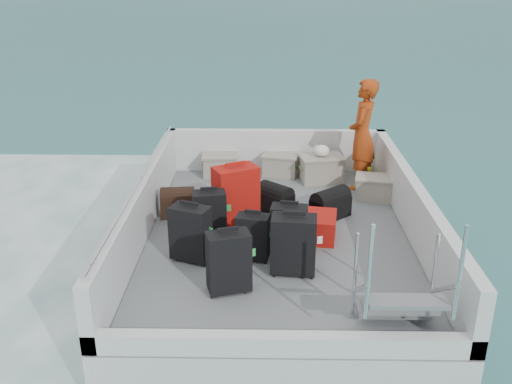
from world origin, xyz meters
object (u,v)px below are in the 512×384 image
suitcase_5 (236,195)px  crate_0 (220,166)px  suitcase_3 (229,263)px  suitcase_4 (253,238)px  suitcase_7 (289,229)px  suitcase_6 (293,245)px  crate_2 (321,169)px  suitcase_1 (191,234)px  suitcase_2 (210,214)px  suitcase_8 (304,225)px  crate_3 (374,189)px  crate_1 (281,165)px  passenger (362,135)px

suitcase_5 → crate_0: suitcase_5 is taller
suitcase_3 → suitcase_4: size_ratio=1.22×
suitcase_5 → crate_0: 1.83m
suitcase_3 → suitcase_7: suitcase_3 is taller
suitcase_6 → crate_2: (0.57, 2.93, -0.15)m
suitcase_3 → suitcase_5: suitcase_5 is taller
crate_0 → crate_2: (1.64, -0.21, 0.03)m
crate_0 → suitcase_7: bearing=-68.7°
suitcase_1 → suitcase_6: (1.19, -0.28, 0.01)m
crate_0 → suitcase_6: bearing=-71.2°
crate_2 → suitcase_2: bearing=-128.4°
suitcase_4 → suitcase_7: size_ratio=0.94×
suitcase_2 → crate_0: (-0.04, 2.22, -0.14)m
suitcase_7 → suitcase_8: size_ratio=0.74×
crate_2 → crate_3: bearing=-45.8°
suitcase_2 → suitcase_3: 1.36m
suitcase_2 → suitcase_5: size_ratio=0.77×
suitcase_5 → crate_1: size_ratio=1.43×
suitcase_6 → suitcase_7: size_ratio=1.15×
suitcase_1 → passenger: 3.38m
suitcase_2 → suitcase_5: (0.31, 0.44, 0.09)m
suitcase_2 → passenger: (2.17, 1.76, 0.54)m
suitcase_6 → suitcase_8: (0.17, 0.90, -0.18)m
suitcase_2 → suitcase_8: bearing=-11.3°
suitcase_3 → suitcase_4: bearing=55.0°
passenger → suitcase_3: bearing=-12.8°
suitcase_5 → suitcase_2: bearing=-153.5°
suitcase_1 → suitcase_3: bearing=-33.4°
crate_0 → suitcase_4: bearing=-77.9°
suitcase_1 → crate_1: (1.11, 2.91, -0.17)m
suitcase_1 → suitcase_6: suitcase_6 is taller
crate_1 → passenger: (1.21, -0.51, 0.68)m
suitcase_4 → suitcase_2: bearing=143.8°
suitcase_6 → suitcase_8: 0.94m
suitcase_4 → crate_3: bearing=57.9°
crate_2 → suitcase_4: bearing=-111.4°
suitcase_1 → suitcase_7: suitcase_1 is taller
suitcase_2 → suitcase_6: suitcase_6 is taller
suitcase_7 → passenger: (1.18, 2.18, 0.54)m
suitcase_4 → crate_3: size_ratio=1.06×
crate_1 → crate_3: (1.36, -1.00, -0.00)m
suitcase_1 → passenger: passenger is taller
suitcase_3 → passenger: 3.62m
suitcase_2 → suitcase_8: size_ratio=0.74×
suitcase_8 → passenger: 2.13m
suitcase_3 → crate_3: bearing=35.8°
crate_0 → crate_2: crate_2 is taller
suitcase_1 → crate_2: size_ratio=1.06×
suitcase_1 → crate_0: size_ratio=1.26×
suitcase_5 → crate_3: 2.18m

